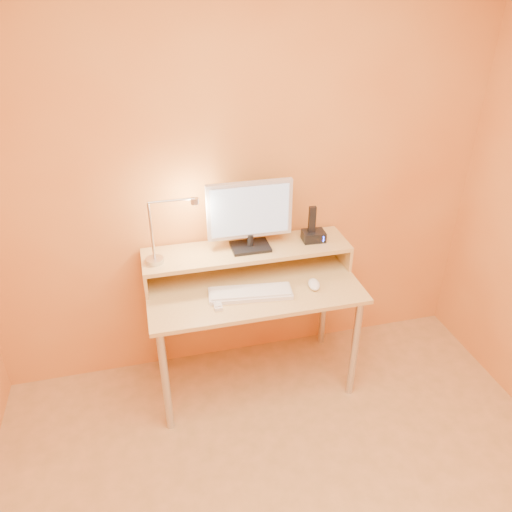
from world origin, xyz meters
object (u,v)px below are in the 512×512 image
object	(u,v)px
remote_control	(216,301)
monitor_panel	(250,210)
lamp_base	(155,260)
keyboard	(250,294)
mouse	(314,284)
phone_dock	(313,236)

from	to	relation	value
remote_control	monitor_panel	bearing A→B (deg)	48.69
lamp_base	keyboard	size ratio (longest dim) A/B	0.22
lamp_base	keyboard	xyz separation A→B (m)	(0.49, -0.21, -0.16)
lamp_base	mouse	world-z (taller)	lamp_base
monitor_panel	phone_dock	bearing A→B (deg)	-0.98
monitor_panel	mouse	world-z (taller)	monitor_panel
keyboard	remote_control	distance (m)	0.19
monitor_panel	mouse	bearing A→B (deg)	-39.69
keyboard	mouse	distance (m)	0.37
remote_control	lamp_base	bearing A→B (deg)	142.95
monitor_panel	lamp_base	size ratio (longest dim) A/B	4.82
lamp_base	mouse	size ratio (longest dim) A/B	0.87
keyboard	mouse	size ratio (longest dim) A/B	3.96
lamp_base	mouse	xyz separation A→B (m)	(0.85, -0.22, -0.15)
phone_dock	mouse	xyz separation A→B (m)	(-0.08, -0.25, -0.17)
monitor_panel	mouse	size ratio (longest dim) A/B	4.18
lamp_base	remote_control	xyz separation A→B (m)	(0.29, -0.23, -0.16)
lamp_base	phone_dock	size ratio (longest dim) A/B	0.77
phone_dock	remote_control	world-z (taller)	phone_dock
keyboard	phone_dock	bearing A→B (deg)	35.37
monitor_panel	keyboard	bearing A→B (deg)	-102.51
monitor_panel	mouse	xyz separation A→B (m)	(0.31, -0.26, -0.38)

